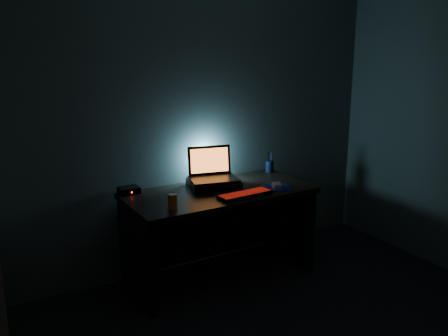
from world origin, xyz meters
name	(u,v)px	position (x,y,z in m)	size (l,w,h in m)	color
room	(380,179)	(0.00, 0.00, 1.25)	(3.50, 4.00, 2.50)	black
desk	(216,219)	(0.00, 1.67, 0.49)	(1.50, 0.70, 0.75)	black
riser	(214,184)	(0.01, 1.72, 0.78)	(0.40, 0.30, 0.06)	black
laptop	(212,172)	(0.02, 1.77, 0.87)	(0.43, 0.36, 0.26)	black
keyboard	(245,194)	(0.10, 1.40, 0.76)	(0.45, 0.16, 0.03)	black
mousepad	(277,187)	(0.44, 1.45, 0.75)	(0.22, 0.20, 0.00)	#0C1359
mouse	(277,185)	(0.44, 1.45, 0.77)	(0.06, 0.11, 0.03)	gray
pen_cup	(270,166)	(0.68, 1.88, 0.80)	(0.07, 0.07, 0.11)	black
juice_glass	(173,202)	(-0.51, 1.41, 0.81)	(0.06, 0.06, 0.11)	orange
router	(129,190)	(-0.65, 1.91, 0.78)	(0.16, 0.13, 0.05)	black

